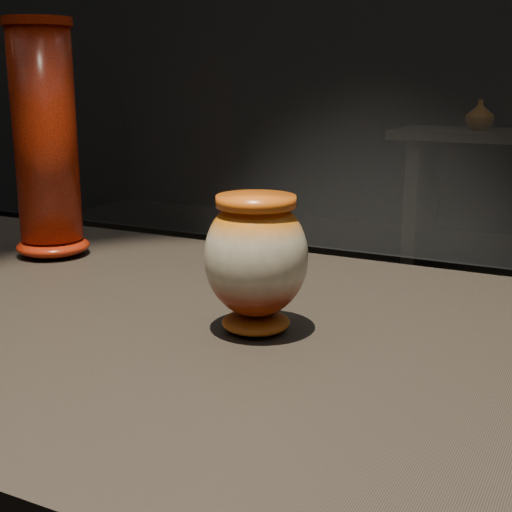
{
  "coord_description": "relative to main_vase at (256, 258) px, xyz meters",
  "views": [
    {
      "loc": [
        0.38,
        -0.74,
        1.21
      ],
      "look_at": [
        -0.0,
        0.0,
        1.0
      ],
      "focal_mm": 50.0,
      "sensor_mm": 36.0,
      "label": 1
    }
  ],
  "objects": [
    {
      "name": "tall_vase",
      "position": [
        -0.49,
        0.18,
        0.1
      ],
      "size": [
        0.14,
        0.14,
        0.4
      ],
      "rotation": [
        0.0,
        0.0,
        0.16
      ],
      "color": "red",
      "rests_on": "display_plinth"
    },
    {
      "name": "main_vase",
      "position": [
        0.0,
        0.0,
        0.0
      ],
      "size": [
        0.15,
        0.15,
        0.17
      ],
      "rotation": [
        0.0,
        0.0,
        0.17
      ],
      "color": "maroon",
      "rests_on": "display_plinth"
    },
    {
      "name": "back_vase_left",
      "position": [
        -0.38,
        3.57,
        -0.01
      ],
      "size": [
        0.2,
        0.2,
        0.17
      ],
      "primitive_type": "imported",
      "rotation": [
        0.0,
        0.0,
        3.42
      ],
      "color": "#965515",
      "rests_on": "back_shelf"
    }
  ]
}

